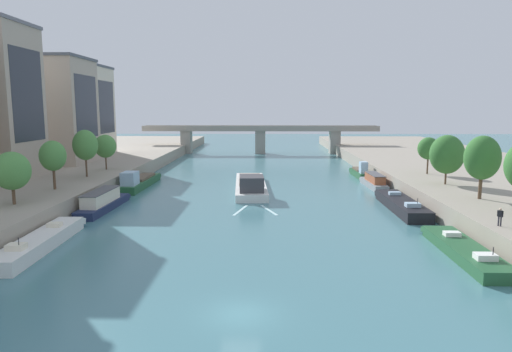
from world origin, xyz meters
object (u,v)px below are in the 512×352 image
at_px(moored_boat_left_second, 139,182).
at_px(tree_left_far, 85,145).
at_px(moored_boat_left_midway, 41,241).
at_px(tree_left_nearest, 105,146).
at_px(bridge_far, 260,136).
at_px(tree_left_end_of_row, 53,156).
at_px(moored_boat_right_far, 464,250).
at_px(moored_boat_right_gap_after, 360,172).
at_px(tree_right_nearest, 428,148).
at_px(person_on_quay, 500,216).
at_px(tree_right_past_mid, 447,154).
at_px(moored_boat_right_lone, 401,204).
at_px(barge_midriver, 251,185).
at_px(tree_right_end_of_row, 482,158).
at_px(tree_left_distant, 12,171).
at_px(moored_boat_left_gap_after, 103,202).
at_px(moored_boat_right_midway, 374,182).

distance_m(moored_boat_left_second, tree_left_far, 10.46).
distance_m(moored_boat_left_midway, tree_left_far, 29.04).
distance_m(tree_left_nearest, bridge_far, 59.11).
distance_m(moored_boat_left_midway, tree_left_end_of_row, 18.89).
relative_size(moored_boat_right_far, tree_left_end_of_row, 2.33).
relative_size(moored_boat_right_gap_after, tree_right_nearest, 1.80).
bearing_deg(moored_boat_left_midway, person_on_quay, -1.04).
distance_m(tree_left_far, tree_left_nearest, 8.22).
distance_m(moored_boat_left_second, tree_right_past_mid, 46.72).
bearing_deg(tree_left_far, moored_boat_right_lone, -13.32).
relative_size(barge_midriver, bridge_far, 0.35).
bearing_deg(barge_midriver, bridge_far, 89.24).
distance_m(tree_left_end_of_row, person_on_quay, 50.74).
height_order(tree_left_end_of_row, bridge_far, tree_left_end_of_row).
distance_m(barge_midriver, moored_boat_left_second, 18.43).
relative_size(moored_boat_right_far, tree_right_end_of_row, 2.01).
bearing_deg(tree_right_past_mid, tree_right_end_of_row, -89.91).
relative_size(moored_boat_right_far, tree_right_nearest, 2.53).
height_order(barge_midriver, tree_right_past_mid, tree_right_past_mid).
xyz_separation_m(barge_midriver, tree_right_past_mid, (26.78, -8.50, 5.65)).
distance_m(tree_left_distant, tree_left_end_of_row, 9.28).
distance_m(tree_right_past_mid, bridge_far, 72.23).
bearing_deg(tree_left_distant, tree_right_end_of_row, 4.59).
xyz_separation_m(moored_boat_right_lone, tree_right_past_mid, (7.22, 4.69, 5.90)).
relative_size(moored_boat_left_midway, bridge_far, 0.24).
relative_size(moored_boat_right_gap_after, bridge_far, 0.16).
relative_size(moored_boat_left_midway, moored_boat_left_gap_after, 1.17).
xyz_separation_m(tree_right_past_mid, person_on_quay, (-3.84, -22.52, -3.13)).
bearing_deg(moored_boat_right_lone, moored_boat_left_midway, -155.73).
relative_size(moored_boat_right_midway, tree_left_nearest, 1.93).
bearing_deg(tree_right_nearest, moored_boat_left_midway, -145.50).
distance_m(tree_right_nearest, bridge_far, 63.50).
relative_size(moored_boat_right_midway, bridge_far, 0.17).
relative_size(moored_boat_left_midway, person_on_quay, 9.74).
height_order(tree_left_nearest, person_on_quay, tree_left_nearest).
distance_m(moored_boat_right_midway, tree_left_end_of_row, 47.95).
height_order(tree_left_nearest, tree_right_end_of_row, tree_right_end_of_row).
bearing_deg(tree_left_end_of_row, tree_right_nearest, 15.93).
relative_size(moored_boat_left_gap_after, tree_left_far, 1.92).
bearing_deg(tree_right_past_mid, tree_left_far, 173.58).
height_order(tree_left_end_of_row, tree_right_nearest, tree_left_end_of_row).
bearing_deg(tree_right_nearest, moored_boat_right_far, -103.65).
relative_size(barge_midriver, moored_boat_left_midway, 1.43).
distance_m(moored_boat_left_second, bridge_far, 59.55).
bearing_deg(tree_left_distant, tree_left_far, 89.63).
distance_m(barge_midriver, moored_boat_right_far, 37.28).
relative_size(tree_left_distant, tree_right_past_mid, 0.85).
bearing_deg(bridge_far, tree_left_nearest, -115.33).
distance_m(tree_left_nearest, tree_right_past_mid, 53.14).
relative_size(moored_boat_right_far, tree_left_nearest, 2.48).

